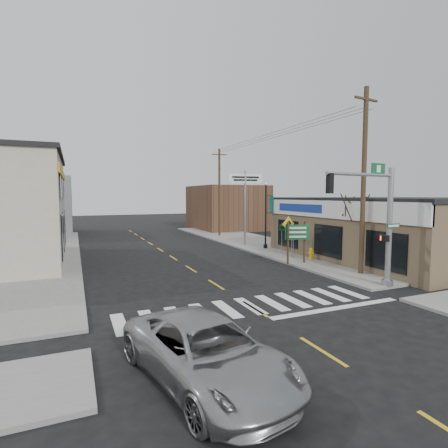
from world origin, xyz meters
name	(u,v)px	position (x,y,z in m)	size (l,w,h in m)	color
ground	(255,309)	(0.00, 0.00, 0.00)	(140.00, 140.00, 0.00)	black
sidewalk_right	(276,247)	(9.00, 13.00, 0.07)	(6.00, 38.00, 0.13)	slate
sidewalk_left	(29,264)	(-9.00, 13.00, 0.07)	(6.00, 38.00, 0.13)	slate
center_line	(191,269)	(0.00, 8.00, 0.01)	(0.12, 56.00, 0.01)	gold
crosswalk	(250,306)	(0.00, 0.40, 0.01)	(11.00, 2.20, 0.01)	silver
thrift_store	(396,229)	(14.50, 6.00, 2.00)	(12.00, 14.00, 4.00)	brown
bldg_distant_right	(227,208)	(12.00, 30.00, 2.80)	(8.00, 10.00, 5.60)	#523625
bldg_distant_left	(27,206)	(-11.00, 32.00, 3.20)	(9.00, 10.00, 6.40)	slate
suv	(206,352)	(-3.56, -4.22, 0.73)	(2.44, 5.29, 1.47)	#9D9FA2
traffic_signal_pole	(379,214)	(6.52, 0.19, 3.52)	(4.49, 0.37, 5.69)	gray
guide_sign	(297,236)	(6.37, 6.35, 1.84)	(1.51, 0.13, 2.63)	#42311E
fire_hydrant	(311,253)	(8.05, 7.08, 0.55)	(0.25, 0.25, 0.78)	#F1BB08
ped_crossing_sign	(288,229)	(7.68, 9.27, 2.01)	(1.07, 0.08, 2.75)	gray
lamp_post	(266,210)	(7.88, 12.70, 3.20)	(0.69, 0.54, 5.29)	black
dance_center_sign	(245,189)	(7.09, 14.93, 4.94)	(2.98, 0.19, 6.34)	gray
bare_tree	(355,200)	(8.79, 4.05, 4.13)	(2.54, 2.54, 5.08)	black
shrub_front	(412,263)	(10.74, 1.72, 0.67)	(1.44, 1.44, 1.08)	#1B3C20
shrub_back	(324,247)	(10.72, 9.06, 0.56)	(1.15, 1.15, 0.86)	black
utility_pole_near	(364,179)	(8.02, 2.68, 5.23)	(1.73, 0.26, 9.95)	#4D3A21
utility_pole_far	(219,191)	(7.83, 22.42, 4.80)	(1.58, 0.24, 9.10)	#492C1E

